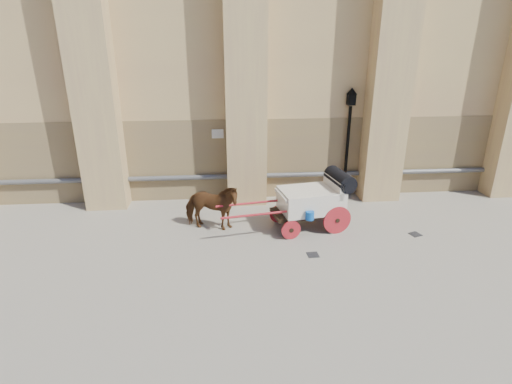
{
  "coord_description": "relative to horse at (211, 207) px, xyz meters",
  "views": [
    {
      "loc": [
        -1.8,
        -10.21,
        5.64
      ],
      "look_at": [
        -0.84,
        1.27,
        1.25
      ],
      "focal_mm": 28.0,
      "sensor_mm": 36.0,
      "label": 1
    }
  ],
  "objects": [
    {
      "name": "street_lamp",
      "position": [
        4.99,
        2.46,
        1.42
      ],
      "size": [
        0.38,
        0.38,
        4.09
      ],
      "color": "black",
      "rests_on": "ground"
    },
    {
      "name": "horse",
      "position": [
        0.0,
        0.0,
        0.0
      ],
      "size": [
        1.96,
        1.25,
        1.53
      ],
      "primitive_type": "imported",
      "rotation": [
        0.0,
        0.0,
        1.32
      ],
      "color": "brown",
      "rests_on": "ground"
    },
    {
      "name": "drain_grate_far",
      "position": [
        6.3,
        -0.91,
        -0.76
      ],
      "size": [
        0.41,
        0.41,
        0.01
      ],
      "primitive_type": "cube",
      "rotation": [
        0.0,
        0.0,
        0.33
      ],
      "color": "black",
      "rests_on": "ground"
    },
    {
      "name": "drain_grate_near",
      "position": [
        2.85,
        -1.89,
        -0.76
      ],
      "size": [
        0.34,
        0.34,
        0.01
      ],
      "primitive_type": "cube",
      "rotation": [
        0.0,
        0.0,
        0.05
      ],
      "color": "black",
      "rests_on": "ground"
    },
    {
      "name": "carriage",
      "position": [
        3.26,
        -0.1,
        0.22
      ],
      "size": [
        4.3,
        1.81,
        1.83
      ],
      "rotation": [
        0.0,
        0.0,
        0.17
      ],
      "color": "black",
      "rests_on": "ground"
    },
    {
      "name": "ground",
      "position": [
        2.24,
        -1.34,
        -0.76
      ],
      "size": [
        90.0,
        90.0,
        0.0
      ],
      "primitive_type": "plane",
      "color": "gray",
      "rests_on": "ground"
    }
  ]
}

